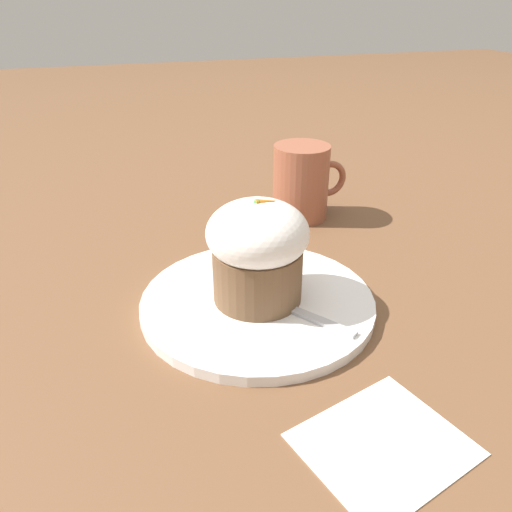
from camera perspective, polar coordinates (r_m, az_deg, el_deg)
name	(u,v)px	position (r m, az deg, el deg)	size (l,w,h in m)	color
ground_plane	(257,306)	(0.54, 0.17, -5.78)	(4.00, 4.00, 0.00)	brown
dessert_plate	(257,302)	(0.53, 0.17, -5.26)	(0.25, 0.25, 0.01)	white
carrot_cake	(256,250)	(0.50, 0.00, 0.68)	(0.10, 0.10, 0.11)	brown
spoon	(279,303)	(0.52, 2.64, -5.42)	(0.09, 0.11, 0.01)	#B7B7BC
coffee_cup	(302,182)	(0.73, 5.26, 8.43)	(0.11, 0.08, 0.11)	#9E563D
paper_napkin	(384,444)	(0.41, 14.37, -20.10)	(0.14, 0.13, 0.00)	white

